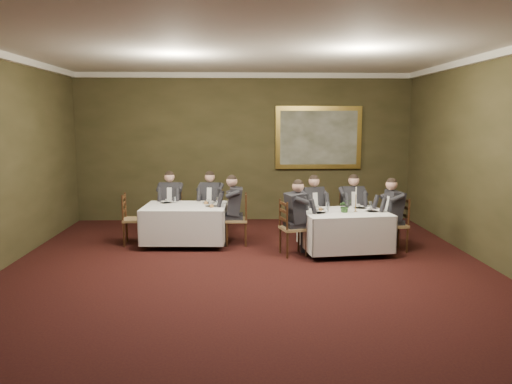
{
  "coord_description": "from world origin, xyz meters",
  "views": [
    {
      "loc": [
        -0.18,
        -6.97,
        2.41
      ],
      "look_at": [
        0.15,
        1.71,
        1.15
      ],
      "focal_mm": 35.0,
      "sensor_mm": 36.0,
      "label": 1
    }
  ],
  "objects": [
    {
      "name": "ground",
      "position": [
        0.0,
        0.0,
        0.0
      ],
      "size": [
        10.0,
        10.0,
        0.0
      ],
      "primitive_type": "plane",
      "color": "black",
      "rests_on": "ground"
    },
    {
      "name": "chair_main_endright",
      "position": [
        2.73,
        1.95,
        0.28
      ],
      "size": [
        0.47,
        0.48,
        1.0
      ],
      "rotation": [
        0.0,
        0.0,
        1.68
      ],
      "color": "olive",
      "rests_on": "ground"
    },
    {
      "name": "front_wall",
      "position": [
        0.0,
        -5.0,
        1.75
      ],
      "size": [
        8.0,
        0.1,
        3.5
      ],
      "primitive_type": "cube",
      "color": "#323019",
      "rests_on": "ground"
    },
    {
      "name": "painting",
      "position": [
        1.77,
        4.94,
        1.99
      ],
      "size": [
        2.06,
        0.09,
        1.49
      ],
      "color": "gold",
      "rests_on": "back_wall"
    },
    {
      "name": "diner_main_backleft",
      "position": [
        1.27,
        2.56,
        0.51
      ],
      "size": [
        0.53,
        0.58,
        1.35
      ],
      "rotation": [
        0.0,
        0.0,
        3.45
      ],
      "color": "black",
      "rests_on": "chair_main_backleft"
    },
    {
      "name": "diner_sec_backright",
      "position": [
        -0.73,
        3.37,
        0.51
      ],
      "size": [
        0.49,
        0.55,
        1.35
      ],
      "rotation": [
        0.0,
        0.0,
        2.94
      ],
      "color": "black",
      "rests_on": "chair_sec_backright"
    },
    {
      "name": "chair_main_endleft",
      "position": [
        0.81,
        1.73,
        0.28
      ],
      "size": [
        0.52,
        0.53,
        1.0
      ],
      "rotation": [
        0.0,
        0.0,
        -1.32
      ],
      "color": "olive",
      "rests_on": "ground"
    },
    {
      "name": "place_setting_table_main",
      "position": [
        1.38,
        2.14,
        0.8
      ],
      "size": [
        0.33,
        0.31,
        0.14
      ],
      "color": "white",
      "rests_on": "table_main"
    },
    {
      "name": "chair_main_backright",
      "position": [
        2.09,
        2.67,
        0.28
      ],
      "size": [
        0.46,
        0.44,
        1.0
      ],
      "rotation": [
        0.0,
        0.0,
        3.19
      ],
      "color": "olive",
      "rests_on": "ground"
    },
    {
      "name": "back_wall",
      "position": [
        0.0,
        5.0,
        1.75
      ],
      "size": [
        8.0,
        0.1,
        3.5
      ],
      "primitive_type": "cube",
      "color": "#323019",
      "rests_on": "ground"
    },
    {
      "name": "diner_main_backright",
      "position": [
        2.09,
        2.66,
        0.51
      ],
      "size": [
        0.43,
        0.5,
        1.35
      ],
      "rotation": [
        0.0,
        0.0,
        3.19
      ],
      "color": "black",
      "rests_on": "chair_main_backright"
    },
    {
      "name": "chair_sec_backright",
      "position": [
        -0.73,
        3.38,
        0.28
      ],
      "size": [
        0.51,
        0.5,
        1.0
      ],
      "rotation": [
        0.0,
        0.0,
        2.94
      ],
      "color": "olive",
      "rests_on": "ground"
    },
    {
      "name": "chair_sec_backleft",
      "position": [
        -1.58,
        3.42,
        0.28
      ],
      "size": [
        0.45,
        0.43,
        1.0
      ],
      "rotation": [
        0.0,
        0.0,
        3.13
      ],
      "color": "olive",
      "rests_on": "ground"
    },
    {
      "name": "diner_main_endright",
      "position": [
        2.72,
        1.95,
        0.51
      ],
      "size": [
        0.52,
        0.45,
        1.35
      ],
      "rotation": [
        0.0,
        0.0,
        1.68
      ],
      "color": "black",
      "rests_on": "chair_main_endright"
    },
    {
      "name": "chair_main_backleft",
      "position": [
        1.27,
        2.57,
        0.28
      ],
      "size": [
        0.55,
        0.54,
        1.0
      ],
      "rotation": [
        0.0,
        0.0,
        3.45
      ],
      "color": "olive",
      "rests_on": "ground"
    },
    {
      "name": "crown_molding",
      "position": [
        0.0,
        0.0,
        3.44
      ],
      "size": [
        8.0,
        10.0,
        0.12
      ],
      "color": "white",
      "rests_on": "back_wall"
    },
    {
      "name": "candlestick",
      "position": [
        1.96,
        1.83,
        0.93
      ],
      "size": [
        0.07,
        0.07,
        0.46
      ],
      "color": "#A77B33",
      "rests_on": "table_main"
    },
    {
      "name": "ceiling",
      "position": [
        0.0,
        0.0,
        3.5
      ],
      "size": [
        8.0,
        10.0,
        0.1
      ],
      "primitive_type": "cube",
      "color": "silver",
      "rests_on": "back_wall"
    },
    {
      "name": "place_setting_table_second",
      "position": [
        -1.55,
        2.96,
        0.8
      ],
      "size": [
        0.33,
        0.31,
        0.14
      ],
      "color": "white",
      "rests_on": "table_second"
    },
    {
      "name": "diner_sec_endright",
      "position": [
        -0.2,
        2.54,
        0.51
      ],
      "size": [
        0.48,
        0.42,
        1.35
      ],
      "rotation": [
        0.0,
        0.0,
        1.57
      ],
      "color": "black",
      "rests_on": "chair_sec_endright"
    },
    {
      "name": "diner_sec_backleft",
      "position": [
        -1.58,
        3.41,
        0.51
      ],
      "size": [
        0.42,
        0.48,
        1.35
      ],
      "rotation": [
        0.0,
        0.0,
        3.13
      ],
      "color": "black",
      "rests_on": "chair_sec_backleft"
    },
    {
      "name": "table_second",
      "position": [
        -1.19,
        2.58,
        0.45
      ],
      "size": [
        1.65,
        1.29,
        0.67
      ],
      "rotation": [
        0.0,
        0.0,
        -0.05
      ],
      "color": "#32180E",
      "rests_on": "ground"
    },
    {
      "name": "table_main",
      "position": [
        1.77,
        1.84,
        0.45
      ],
      "size": [
        1.66,
        1.34,
        0.67
      ],
      "rotation": [
        0.0,
        0.0,
        0.12
      ],
      "color": "#32180E",
      "rests_on": "ground"
    },
    {
      "name": "chair_sec_endleft",
      "position": [
        -2.19,
        2.63,
        0.28
      ],
      "size": [
        0.45,
        0.47,
        1.0
      ],
      "rotation": [
        0.0,
        0.0,
        -1.5
      ],
      "color": "olive",
      "rests_on": "ground"
    },
    {
      "name": "centerpiece",
      "position": [
        1.75,
        1.77,
        0.89
      ],
      "size": [
        0.26,
        0.23,
        0.25
      ],
      "primitive_type": "imported",
      "rotation": [
        0.0,
        0.0,
        0.17
      ],
      "color": "#2D5926",
      "rests_on": "table_main"
    },
    {
      "name": "chair_sec_endright",
      "position": [
        -0.19,
        2.54,
        0.28
      ],
      "size": [
        0.42,
        0.44,
        1.0
      ],
      "rotation": [
        0.0,
        0.0,
        1.57
      ],
      "color": "olive",
      "rests_on": "ground"
    },
    {
      "name": "diner_main_endleft",
      "position": [
        0.82,
        1.73,
        0.51
      ],
      "size": [
        0.56,
        0.51,
        1.35
      ],
      "rotation": [
        0.0,
        0.0,
        -1.32
      ],
      "color": "black",
      "rests_on": "chair_main_endleft"
    }
  ]
}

